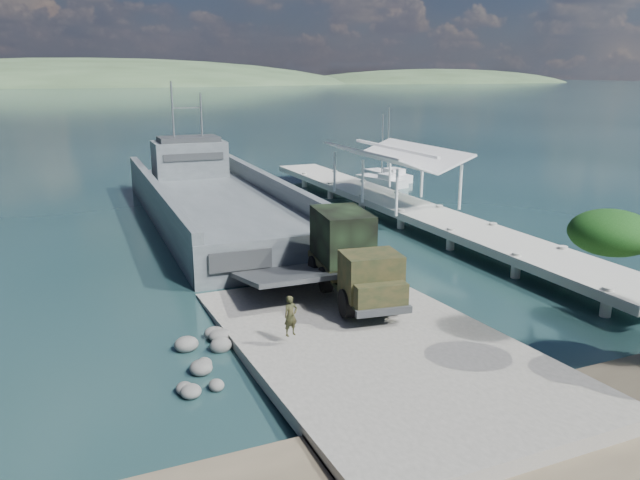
{
  "coord_description": "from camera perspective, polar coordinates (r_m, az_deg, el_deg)",
  "views": [
    {
      "loc": [
        -10.96,
        -20.98,
        10.67
      ],
      "look_at": [
        0.81,
        6.0,
        2.74
      ],
      "focal_mm": 35.0,
      "sensor_mm": 36.0,
      "label": 1
    }
  ],
  "objects": [
    {
      "name": "ground",
      "position": [
        25.96,
        3.71,
        -9.23
      ],
      "size": [
        1400.0,
        1400.0,
        0.0
      ],
      "primitive_type": "plane",
      "color": "#163434",
      "rests_on": "ground"
    },
    {
      "name": "boat_ramp",
      "position": [
        25.06,
        4.77,
        -9.56
      ],
      "size": [
        10.0,
        18.0,
        0.5
      ],
      "primitive_type": "cube",
      "color": "slate",
      "rests_on": "ground"
    },
    {
      "name": "shoreline_rocks",
      "position": [
        24.45,
        -10.14,
        -11.06
      ],
      "size": [
        3.2,
        5.6,
        0.9
      ],
      "primitive_type": null,
      "color": "#5C5C5A",
      "rests_on": "ground"
    },
    {
      "name": "distant_headlands",
      "position": [
        584.26,
        -18.08,
        13.31
      ],
      "size": [
        1000.0,
        240.0,
        48.0
      ],
      "primitive_type": null,
      "color": "#334A2E",
      "rests_on": "ground"
    },
    {
      "name": "pier",
      "position": [
        47.29,
        7.39,
        3.89
      ],
      "size": [
        6.4,
        44.0,
        6.1
      ],
      "color": "#B4B6AB",
      "rests_on": "ground"
    },
    {
      "name": "landing_craft",
      "position": [
        47.08,
        -9.39,
        2.87
      ],
      "size": [
        10.16,
        36.54,
        10.78
      ],
      "rotation": [
        0.0,
        0.0,
        -0.03
      ],
      "color": "#4A5358",
      "rests_on": "ground"
    },
    {
      "name": "military_truck",
      "position": [
        29.27,
        2.84,
        -1.47
      ],
      "size": [
        3.57,
        8.27,
        3.71
      ],
      "rotation": [
        0.0,
        0.0,
        -0.14
      ],
      "color": "black",
      "rests_on": "boat_ramp"
    },
    {
      "name": "soldier",
      "position": [
        24.13,
        -2.68,
        -7.8
      ],
      "size": [
        0.65,
        0.49,
        1.6
      ],
      "primitive_type": "imported",
      "rotation": [
        0.0,
        0.0,
        0.19
      ],
      "color": "black",
      "rests_on": "boat_ramp"
    },
    {
      "name": "sailboat_near",
      "position": [
        61.58,
        5.74,
        5.37
      ],
      "size": [
        3.1,
        5.99,
        7.01
      ],
      "rotation": [
        0.0,
        0.0,
        0.26
      ],
      "color": "white",
      "rests_on": "ground"
    },
    {
      "name": "sailboat_far",
      "position": [
        64.69,
        6.27,
        5.85
      ],
      "size": [
        2.46,
        6.3,
        7.48
      ],
      "rotation": [
        0.0,
        0.0,
        0.11
      ],
      "color": "white",
      "rests_on": "ground"
    }
  ]
}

